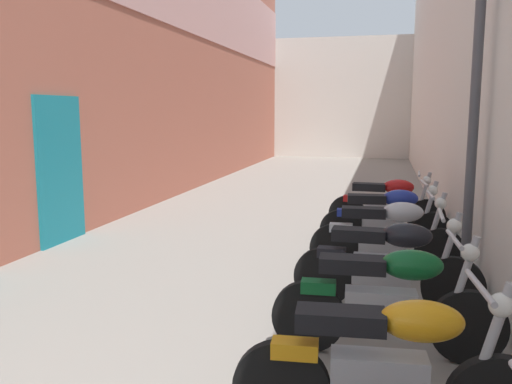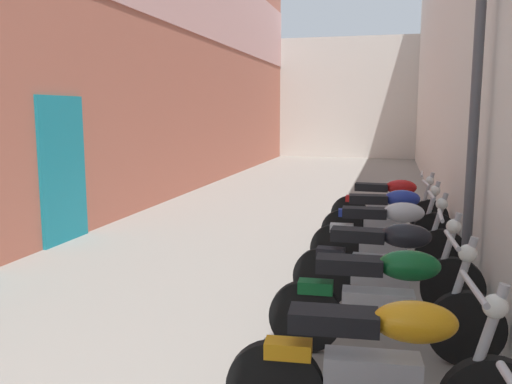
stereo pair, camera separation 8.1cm
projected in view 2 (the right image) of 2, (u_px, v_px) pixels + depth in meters
name	position (u px, v px, depth m)	size (l,w,h in m)	color
ground_plane	(277.00, 223.00, 9.47)	(39.83, 39.83, 0.00)	gray
building_left	(159.00, 41.00, 11.55)	(0.45, 23.83, 6.91)	#B76651
building_right	(459.00, 12.00, 10.05)	(0.45, 23.83, 7.66)	beige
building_far_end	(349.00, 98.00, 23.37)	(8.74, 2.00, 5.06)	beige
motorcycle_third	(383.00, 365.00, 3.10)	(1.85, 0.58, 1.04)	black
motorcycle_fourth	(385.00, 298.00, 4.21)	(1.85, 0.58, 1.04)	black
motorcycle_fifth	(387.00, 263.00, 5.21)	(1.85, 0.58, 1.04)	black
motorcycle_sixth	(388.00, 235.00, 6.39)	(1.85, 0.58, 1.04)	black
motorcycle_seventh	(389.00, 218.00, 7.38)	(1.85, 0.58, 1.04)	black
motorcycle_eighth	(389.00, 204.00, 8.51)	(1.85, 0.58, 1.04)	black
street_lamp	(469.00, 40.00, 5.20)	(0.79, 0.18, 4.54)	#47474C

